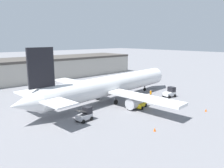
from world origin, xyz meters
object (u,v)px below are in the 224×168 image
airplane (109,86)px  ground_crew_worker (151,94)px  pushback_tug (170,92)px  safety_cone_far (206,110)px  safety_cone_near (155,129)px  belt_loader_truck (85,115)px  baggage_tug (140,102)px

airplane → ground_crew_worker: (8.19, -4.47, -2.25)m
airplane → pushback_tug: bearing=-32.9°
airplane → safety_cone_far: airplane is taller
safety_cone_near → belt_loader_truck: bearing=115.8°
baggage_tug → pushback_tug: baggage_tug is taller
baggage_tug → pushback_tug: bearing=-17.3°
ground_crew_worker → safety_cone_far: (0.14, -12.23, -0.71)m
safety_cone_near → safety_cone_far: size_ratio=1.00×
baggage_tug → belt_loader_truck: baggage_tug is taller
ground_crew_worker → belt_loader_truck: size_ratio=0.69×
safety_cone_far → belt_loader_truck: bearing=149.6°
airplane → belt_loader_truck: bearing=-154.6°
ground_crew_worker → belt_loader_truck: (-18.33, -1.38, 0.00)m
airplane → safety_cone_far: 18.90m
airplane → safety_cone_near: (-5.33, -15.80, -2.96)m
pushback_tug → safety_cone_far: (-3.99, -10.08, -0.73)m
belt_loader_truck → safety_cone_near: 11.07m
airplane → pushback_tug: airplane is taller
airplane → safety_cone_near: bearing=-113.3°
baggage_tug → safety_cone_near: 11.10m
belt_loader_truck → pushback_tug: (22.47, -0.77, 0.02)m
pushback_tug → safety_cone_near: 19.91m
pushback_tug → baggage_tug: bearing=-167.4°
ground_crew_worker → baggage_tug: (-6.59, -2.68, 0.03)m
belt_loader_truck → safety_cone_near: belt_loader_truck is taller
safety_cone_near → pushback_tug: bearing=27.4°
ground_crew_worker → belt_loader_truck: belt_loader_truck is taller
airplane → baggage_tug: 7.66m
baggage_tug → safety_cone_near: (-6.93, -8.64, -0.73)m
belt_loader_truck → safety_cone_far: (18.48, -10.85, -0.71)m
ground_crew_worker → pushback_tug: bearing=-34.4°
airplane → ground_crew_worker: size_ratio=22.19×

